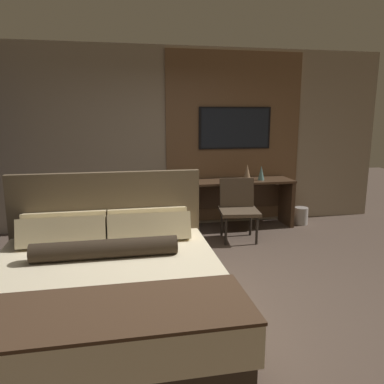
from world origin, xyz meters
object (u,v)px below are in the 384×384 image
Objects in this scene: bed at (106,286)px; tv at (235,128)px; vase_tall at (247,172)px; desk_chair at (238,204)px; vase_short at (261,173)px; waste_bin at (301,216)px; desk at (238,195)px.

bed is 3.60m from tv.
tv is 0.75m from vase_tall.
tv is 1.36× the size of desk_chair.
desk_chair is 0.79m from vase_short.
bed is at bearing -125.36° from desk_chair.
waste_bin is at bearing -0.48° from vase_tall.
bed is 3.90m from waste_bin.
vase_tall reaches higher than vase_short.
bed is 3.40m from vase_short.
waste_bin is (0.73, 0.00, -0.73)m from vase_short.
vase_short reaches higher than desk_chair.
desk is 1.14m from waste_bin.
vase_short is (0.52, 0.47, 0.37)m from desk_chair.
desk is at bearing 174.84° from waste_bin.
vase_tall is at bearing -69.32° from tv.
tv is at bearing 110.68° from vase_tall.
desk_chair is at bearing -121.40° from vase_tall.
vase_tall is 1.21m from waste_bin.
vase_tall reaches higher than desk.
desk is 6.13× the size of waste_bin.
desk_chair is at bearing -107.23° from desk.
tv is at bearing 90.00° from desk.
desk is at bearing 80.38° from desk_chair.
waste_bin is at bearing -16.52° from tv.
bed is 3.26m from vase_tall.
bed is at bearing -128.33° from desk.
tv is 1.81m from waste_bin.
vase_short is at bearing 45.96° from bed.
desk is at bearing -90.00° from tv.
vase_tall is (0.12, -0.09, 0.38)m from desk.
desk_chair reaches higher than waste_bin.
waste_bin is (3.05, 2.41, -0.18)m from bed.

